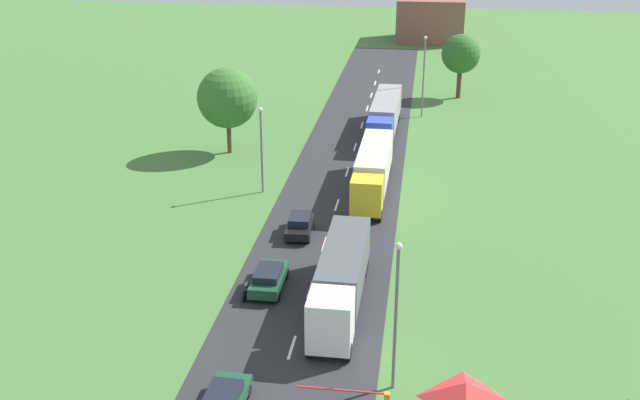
# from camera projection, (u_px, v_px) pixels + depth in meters

# --- Properties ---
(road) EXTENTS (10.00, 140.00, 0.06)m
(road) POSITION_uv_depth(u_px,v_px,m) (329.00, 230.00, 57.60)
(road) COLOR #2B2B30
(road) RESTS_ON ground
(lane_marking_centre) EXTENTS (0.16, 118.87, 0.01)m
(lane_marking_centre) POSITION_uv_depth(u_px,v_px,m) (320.00, 259.00, 53.08)
(lane_marking_centre) COLOR white
(lane_marking_centre) RESTS_ON road
(truck_lead) EXTENTS (2.53, 12.30, 3.48)m
(truck_lead) POSITION_uv_depth(u_px,v_px,m) (341.00, 278.00, 46.30)
(truck_lead) COLOR white
(truck_lead) RESTS_ON road
(truck_second) EXTENTS (2.59, 13.17, 3.56)m
(truck_second) POSITION_uv_depth(u_px,v_px,m) (373.00, 169.00, 64.10)
(truck_second) COLOR yellow
(truck_second) RESTS_ON road
(truck_third) EXTENTS (2.76, 14.41, 3.53)m
(truck_third) POSITION_uv_depth(u_px,v_px,m) (385.00, 114.00, 79.34)
(truck_third) COLOR blue
(truck_third) RESTS_ON road
(car_lead) EXTENTS (1.98, 4.12, 1.34)m
(car_lead) POSITION_uv_depth(u_px,v_px,m) (224.00, 400.00, 37.41)
(car_lead) COLOR #19472D
(car_lead) RESTS_ON road
(car_second) EXTENTS (1.89, 4.36, 1.47)m
(car_second) POSITION_uv_depth(u_px,v_px,m) (269.00, 278.00, 48.93)
(car_second) COLOR #19472D
(car_second) RESTS_ON road
(car_third) EXTENTS (1.99, 4.04, 1.44)m
(car_third) POSITION_uv_depth(u_px,v_px,m) (300.00, 225.00, 56.64)
(car_third) COLOR black
(car_third) RESTS_ON road
(motorcycle_courier) EXTENTS (0.28, 1.94, 0.91)m
(motorcycle_courier) POSITION_uv_depth(u_px,v_px,m) (246.00, 289.00, 48.16)
(motorcycle_courier) COLOR black
(motorcycle_courier) RESTS_ON road
(barrier_gate) EXTENTS (4.64, 0.28, 1.05)m
(barrier_gate) POSITION_uv_depth(u_px,v_px,m) (371.00, 398.00, 37.72)
(barrier_gate) COLOR orange
(barrier_gate) RESTS_ON ground
(lamppost_lead) EXTENTS (0.36, 0.36, 8.29)m
(lamppost_lead) POSITION_uv_depth(u_px,v_px,m) (396.00, 310.00, 37.90)
(lamppost_lead) COLOR slate
(lamppost_lead) RESTS_ON ground
(lamppost_second) EXTENTS (0.36, 0.36, 7.37)m
(lamppost_second) POSITION_uv_depth(u_px,v_px,m) (261.00, 145.00, 63.32)
(lamppost_second) COLOR slate
(lamppost_second) RESTS_ON ground
(lamppost_third) EXTENTS (0.36, 0.36, 9.00)m
(lamppost_third) POSITION_uv_depth(u_px,v_px,m) (424.00, 73.00, 84.19)
(lamppost_third) COLOR slate
(lamppost_third) RESTS_ON ground
(tree_oak) EXTENTS (4.64, 4.64, 7.72)m
(tree_oak) POSITION_uv_depth(u_px,v_px,m) (461.00, 54.00, 91.62)
(tree_oak) COLOR #513823
(tree_oak) RESTS_ON ground
(tree_maple) EXTENTS (5.75, 5.75, 8.31)m
(tree_maple) POSITION_uv_depth(u_px,v_px,m) (227.00, 98.00, 72.46)
(tree_maple) COLOR #513823
(tree_maple) RESTS_ON ground
(distant_building) EXTENTS (10.88, 9.63, 6.95)m
(distant_building) POSITION_uv_depth(u_px,v_px,m) (430.00, 19.00, 127.02)
(distant_building) COLOR brown
(distant_building) RESTS_ON ground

